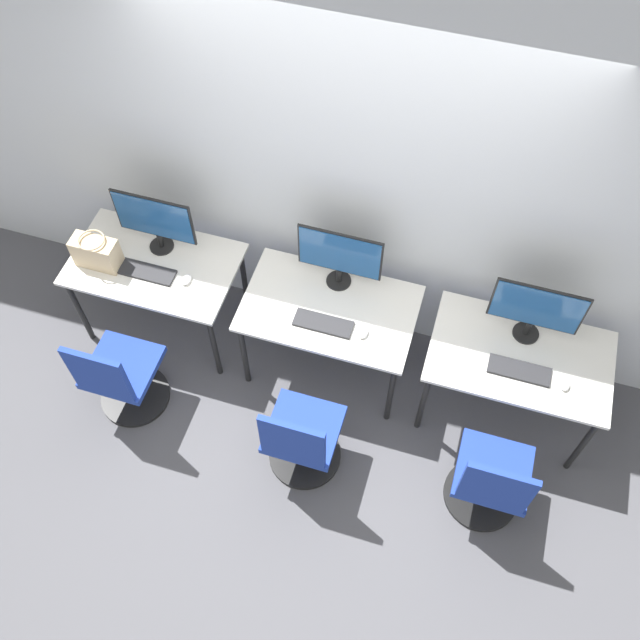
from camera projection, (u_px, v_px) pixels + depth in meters
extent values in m
plane|color=#4C4C51|center=(314.00, 404.00, 4.99)|extent=(20.00, 20.00, 0.00)
cube|color=silver|center=(353.00, 181.00, 4.24)|extent=(12.00, 0.05, 2.80)
cube|color=silver|center=(153.00, 264.00, 4.77)|extent=(1.12, 0.69, 0.02)
cylinder|color=black|center=(80.00, 311.00, 5.00)|extent=(0.04, 0.04, 0.69)
cylinder|color=black|center=(214.00, 347.00, 4.84)|extent=(0.04, 0.04, 0.69)
cylinder|color=black|center=(117.00, 248.00, 5.31)|extent=(0.04, 0.04, 0.69)
cylinder|color=black|center=(244.00, 280.00, 5.15)|extent=(0.04, 0.04, 0.69)
cylinder|color=black|center=(162.00, 246.00, 4.84)|extent=(0.16, 0.16, 0.01)
cylinder|color=black|center=(160.00, 240.00, 4.78)|extent=(0.04, 0.04, 0.11)
cube|color=black|center=(154.00, 217.00, 4.60)|extent=(0.55, 0.01, 0.36)
cube|color=navy|center=(153.00, 218.00, 4.59)|extent=(0.52, 0.01, 0.33)
cube|color=#262628|center=(147.00, 272.00, 4.71)|extent=(0.38, 0.13, 0.02)
ellipsoid|color=silver|center=(187.00, 280.00, 4.67)|extent=(0.06, 0.09, 0.03)
cylinder|color=black|center=(136.00, 396.00, 5.00)|extent=(0.48, 0.48, 0.03)
cylinder|color=black|center=(129.00, 382.00, 4.84)|extent=(0.04, 0.04, 0.37)
cube|color=navy|center=(122.00, 367.00, 4.66)|extent=(0.44, 0.44, 0.05)
cube|color=navy|center=(99.00, 375.00, 4.35)|extent=(0.40, 0.04, 0.44)
cube|color=silver|center=(329.00, 308.00, 4.58)|extent=(1.12, 0.69, 0.02)
cylinder|color=black|center=(244.00, 355.00, 4.80)|extent=(0.04, 0.04, 0.69)
cylinder|color=black|center=(391.00, 394.00, 4.64)|extent=(0.04, 0.04, 0.69)
cylinder|color=black|center=(273.00, 287.00, 5.11)|extent=(0.04, 0.04, 0.69)
cylinder|color=black|center=(411.00, 322.00, 4.95)|extent=(0.04, 0.04, 0.69)
cylinder|color=black|center=(339.00, 281.00, 4.67)|extent=(0.16, 0.16, 0.01)
cylinder|color=black|center=(339.00, 275.00, 4.62)|extent=(0.04, 0.04, 0.11)
cube|color=black|center=(340.00, 253.00, 4.44)|extent=(0.55, 0.01, 0.36)
cube|color=navy|center=(340.00, 254.00, 4.43)|extent=(0.52, 0.01, 0.33)
cube|color=#262628|center=(323.00, 323.00, 4.49)|extent=(0.38, 0.13, 0.02)
ellipsoid|color=silver|center=(363.00, 333.00, 4.44)|extent=(0.06, 0.09, 0.03)
cylinder|color=black|center=(305.00, 455.00, 4.76)|extent=(0.48, 0.48, 0.03)
cylinder|color=black|center=(304.00, 443.00, 4.59)|extent=(0.04, 0.04, 0.37)
cube|color=navy|center=(304.00, 429.00, 4.42)|extent=(0.44, 0.44, 0.05)
cube|color=navy|center=(292.00, 442.00, 4.11)|extent=(0.40, 0.04, 0.44)
cube|color=silver|center=(521.00, 356.00, 4.38)|extent=(1.12, 0.69, 0.02)
cylinder|color=black|center=(423.00, 402.00, 4.61)|extent=(0.04, 0.04, 0.69)
cylinder|color=black|center=(582.00, 445.00, 4.44)|extent=(0.04, 0.04, 0.69)
cylinder|color=black|center=(441.00, 329.00, 4.91)|extent=(0.04, 0.04, 0.69)
cylinder|color=black|center=(591.00, 367.00, 4.75)|extent=(0.04, 0.04, 0.69)
cylinder|color=black|center=(526.00, 333.00, 4.45)|extent=(0.16, 0.16, 0.01)
cylinder|color=black|center=(528.00, 328.00, 4.40)|extent=(0.04, 0.04, 0.11)
cube|color=black|center=(537.00, 307.00, 4.21)|extent=(0.55, 0.01, 0.36)
cube|color=navy|center=(537.00, 308.00, 4.21)|extent=(0.52, 0.01, 0.33)
cube|color=#262628|center=(519.00, 370.00, 4.30)|extent=(0.38, 0.13, 0.02)
ellipsoid|color=silver|center=(565.00, 385.00, 4.24)|extent=(0.06, 0.09, 0.03)
cylinder|color=black|center=(481.00, 495.00, 4.61)|extent=(0.48, 0.48, 0.03)
cylinder|color=black|center=(487.00, 484.00, 4.44)|extent=(0.04, 0.04, 0.37)
cube|color=navy|center=(493.00, 471.00, 4.27)|extent=(0.44, 0.44, 0.05)
cube|color=navy|center=(496.00, 488.00, 3.96)|extent=(0.40, 0.04, 0.44)
cube|color=tan|center=(96.00, 253.00, 4.67)|extent=(0.30, 0.14, 0.22)
torus|color=tan|center=(91.00, 240.00, 4.56)|extent=(0.18, 0.18, 0.01)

